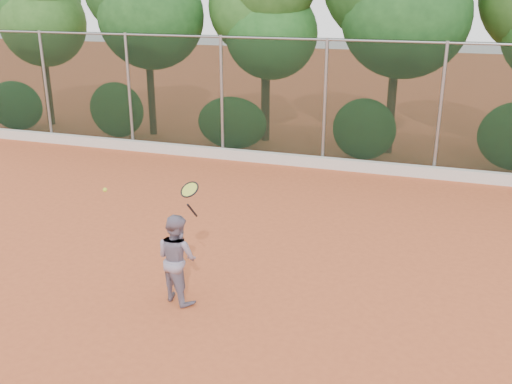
% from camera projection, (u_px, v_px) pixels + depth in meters
% --- Properties ---
extents(ground, '(80.00, 80.00, 0.00)m').
position_uv_depth(ground, '(238.00, 279.00, 9.79)').
color(ground, '#BE552C').
rests_on(ground, ground).
extents(concrete_curb, '(24.00, 0.20, 0.30)m').
position_uv_depth(concrete_curb, '(321.00, 162.00, 15.85)').
color(concrete_curb, silver).
rests_on(concrete_curb, ground).
extents(tennis_player, '(0.87, 0.80, 1.45)m').
position_uv_depth(tennis_player, '(177.00, 258.00, 8.92)').
color(tennis_player, gray).
rests_on(tennis_player, ground).
extents(chainlink_fence, '(24.09, 0.09, 3.50)m').
position_uv_depth(chainlink_fence, '(325.00, 100.00, 15.43)').
color(chainlink_fence, black).
rests_on(chainlink_fence, ground).
extents(foliage_backdrop, '(23.70, 3.63, 7.55)m').
position_uv_depth(foliage_backdrop, '(324.00, 0.00, 16.51)').
color(foliage_backdrop, '#3D2717').
rests_on(foliage_backdrop, ground).
extents(tennis_racket, '(0.37, 0.34, 0.58)m').
position_uv_depth(tennis_racket, '(190.00, 192.00, 8.37)').
color(tennis_racket, black).
rests_on(tennis_racket, ground).
extents(tennis_ball_in_flight, '(0.07, 0.07, 0.07)m').
position_uv_depth(tennis_ball_in_flight, '(105.00, 190.00, 8.86)').
color(tennis_ball_in_flight, '#C4D530').
rests_on(tennis_ball_in_flight, ground).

